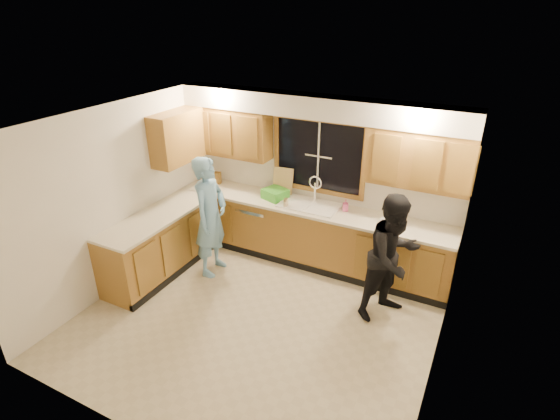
# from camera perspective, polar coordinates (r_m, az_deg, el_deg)

# --- Properties ---
(floor) EXTENTS (4.20, 4.20, 0.00)m
(floor) POSITION_cam_1_polar(r_m,az_deg,el_deg) (5.68, -3.08, -14.12)
(floor) COLOR beige
(floor) RESTS_ON ground
(ceiling) EXTENTS (4.20, 4.20, 0.00)m
(ceiling) POSITION_cam_1_polar(r_m,az_deg,el_deg) (4.52, -3.83, 11.09)
(ceiling) COLOR white
(wall_back) EXTENTS (4.20, 0.00, 4.20)m
(wall_back) POSITION_cam_1_polar(r_m,az_deg,el_deg) (6.53, 4.99, 4.14)
(wall_back) COLOR white
(wall_back) RESTS_ON ground
(wall_left) EXTENTS (0.00, 3.80, 3.80)m
(wall_left) POSITION_cam_1_polar(r_m,az_deg,el_deg) (6.22, -20.41, 1.41)
(wall_left) COLOR white
(wall_left) RESTS_ON ground
(wall_right) EXTENTS (0.00, 3.80, 3.80)m
(wall_right) POSITION_cam_1_polar(r_m,az_deg,el_deg) (4.45, 21.00, -8.66)
(wall_right) COLOR white
(wall_right) RESTS_ON ground
(base_cabinets_back) EXTENTS (4.20, 0.60, 0.88)m
(base_cabinets_back) POSITION_cam_1_polar(r_m,az_deg,el_deg) (6.62, 3.73, -3.24)
(base_cabinets_back) COLOR #A0702E
(base_cabinets_back) RESTS_ON ground
(base_cabinets_left) EXTENTS (0.60, 1.90, 0.88)m
(base_cabinets_left) POSITION_cam_1_polar(r_m,az_deg,el_deg) (6.59, -15.37, -4.37)
(base_cabinets_left) COLOR #A0702E
(base_cabinets_left) RESTS_ON ground
(countertop_back) EXTENTS (4.20, 0.63, 0.04)m
(countertop_back) POSITION_cam_1_polar(r_m,az_deg,el_deg) (6.40, 3.79, 0.32)
(countertop_back) COLOR #F0E6CA
(countertop_back) RESTS_ON base_cabinets_back
(countertop_left) EXTENTS (0.63, 1.90, 0.04)m
(countertop_left) POSITION_cam_1_polar(r_m,az_deg,el_deg) (6.37, -15.74, -0.81)
(countertop_left) COLOR #F0E6CA
(countertop_left) RESTS_ON base_cabinets_left
(upper_cabinets_left) EXTENTS (1.35, 0.33, 0.75)m
(upper_cabinets_left) POSITION_cam_1_polar(r_m,az_deg,el_deg) (6.85, -6.63, 10.15)
(upper_cabinets_left) COLOR #A0702E
(upper_cabinets_left) RESTS_ON wall_back
(upper_cabinets_right) EXTENTS (1.35, 0.33, 0.75)m
(upper_cabinets_right) POSITION_cam_1_polar(r_m,az_deg,el_deg) (5.84, 17.68, 6.38)
(upper_cabinets_right) COLOR #A0702E
(upper_cabinets_right) RESTS_ON wall_back
(upper_cabinets_return) EXTENTS (0.33, 0.90, 0.75)m
(upper_cabinets_return) POSITION_cam_1_polar(r_m,az_deg,el_deg) (6.67, -13.27, 9.23)
(upper_cabinets_return) COLOR #A0702E
(upper_cabinets_return) RESTS_ON wall_left
(soffit) EXTENTS (4.20, 0.35, 0.30)m
(soffit) POSITION_cam_1_polar(r_m,az_deg,el_deg) (6.06, 4.74, 13.33)
(soffit) COLOR silver
(soffit) RESTS_ON wall_back
(window_frame) EXTENTS (1.44, 0.03, 1.14)m
(window_frame) POSITION_cam_1_polar(r_m,az_deg,el_deg) (6.41, 5.08, 7.03)
(window_frame) COLOR black
(window_frame) RESTS_ON wall_back
(sink) EXTENTS (0.86, 0.52, 0.57)m
(sink) POSITION_cam_1_polar(r_m,az_deg,el_deg) (6.43, 3.86, 0.10)
(sink) COLOR white
(sink) RESTS_ON countertop_back
(dishwasher) EXTENTS (0.60, 0.56, 0.82)m
(dishwasher) POSITION_cam_1_polar(r_m,az_deg,el_deg) (6.96, -2.73, -1.96)
(dishwasher) COLOR white
(dishwasher) RESTS_ON floor
(stove) EXTENTS (0.58, 0.75, 0.90)m
(stove) POSITION_cam_1_polar(r_m,az_deg,el_deg) (6.24, -18.81, -6.55)
(stove) COLOR white
(stove) RESTS_ON floor
(man) EXTENTS (0.48, 0.68, 1.77)m
(man) POSITION_cam_1_polar(r_m,az_deg,el_deg) (6.23, -9.07, -0.89)
(man) COLOR #73ADDA
(man) RESTS_ON floor
(woman) EXTENTS (0.95, 1.01, 1.64)m
(woman) POSITION_cam_1_polar(r_m,az_deg,el_deg) (5.50, 14.56, -6.02)
(woman) COLOR black
(woman) RESTS_ON floor
(knife_block) EXTENTS (0.12, 0.11, 0.19)m
(knife_block) POSITION_cam_1_polar(r_m,az_deg,el_deg) (7.24, -8.18, 4.18)
(knife_block) COLOR olive
(knife_block) RESTS_ON countertop_back
(cutting_board) EXTENTS (0.33, 0.14, 0.42)m
(cutting_board) POSITION_cam_1_polar(r_m,az_deg,el_deg) (6.71, 0.39, 3.77)
(cutting_board) COLOR #D8B46F
(cutting_board) RESTS_ON countertop_back
(dish_crate) EXTENTS (0.41, 0.39, 0.15)m
(dish_crate) POSITION_cam_1_polar(r_m,az_deg,el_deg) (6.61, -0.64, 2.12)
(dish_crate) COLOR green
(dish_crate) RESTS_ON countertop_back
(soap_bottle) EXTENTS (0.10, 0.10, 0.17)m
(soap_bottle) POSITION_cam_1_polar(r_m,az_deg,el_deg) (6.28, 8.55, 0.61)
(soap_bottle) COLOR #EE5A9C
(soap_bottle) RESTS_ON countertop_back
(bowl) EXTENTS (0.30, 0.30, 0.06)m
(bowl) POSITION_cam_1_polar(r_m,az_deg,el_deg) (6.06, 14.08, -1.46)
(bowl) COLOR silver
(bowl) RESTS_ON countertop_back
(can_left) EXTENTS (0.08, 0.08, 0.12)m
(can_left) POSITION_cam_1_polar(r_m,az_deg,el_deg) (6.35, 0.80, 0.98)
(can_left) COLOR beige
(can_left) RESTS_ON countertop_back
(can_right) EXTENTS (0.07, 0.07, 0.11)m
(can_right) POSITION_cam_1_polar(r_m,az_deg,el_deg) (6.31, 0.69, 0.75)
(can_right) COLOR beige
(can_right) RESTS_ON countertop_back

